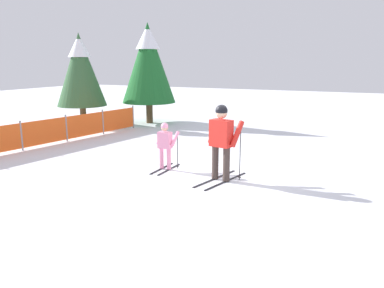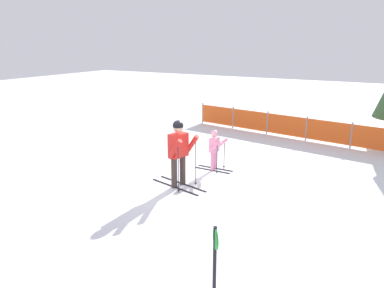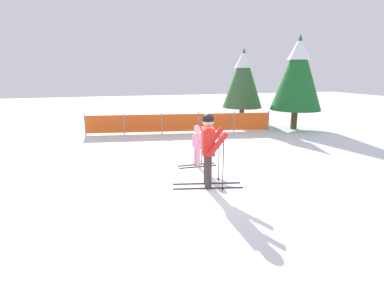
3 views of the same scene
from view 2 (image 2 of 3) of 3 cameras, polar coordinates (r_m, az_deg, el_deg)
ground_plane at (r=10.33m, az=-1.29°, el=-6.14°), size 60.00×60.00×0.00m
skier_adult at (r=9.88m, az=-2.02°, el=-0.56°), size 1.75×0.85×1.81m
skier_child at (r=11.25m, az=3.49°, el=-0.40°), size 1.17×0.57×1.25m
safety_fence at (r=15.67m, az=14.16°, el=2.78°), size 8.47×1.44×0.97m
trail_marker at (r=5.28m, az=3.49°, el=-17.93°), size 0.19×0.23×1.47m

